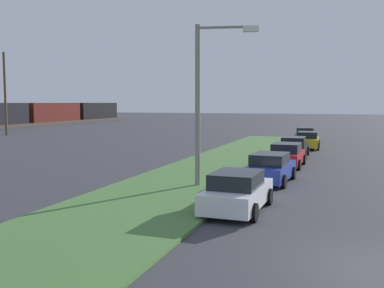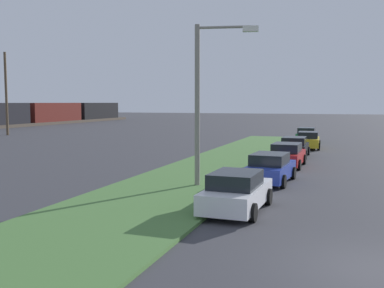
{
  "view_description": "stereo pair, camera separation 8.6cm",
  "coord_description": "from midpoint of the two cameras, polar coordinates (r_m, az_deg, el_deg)",
  "views": [
    {
      "loc": [
        -11.13,
        0.81,
        3.97
      ],
      "look_at": [
        13.02,
        9.06,
        1.6
      ],
      "focal_mm": 42.06,
      "sensor_mm": 36.0,
      "label": 1
    },
    {
      "loc": [
        -11.1,
        0.73,
        3.97
      ],
      "look_at": [
        13.02,
        9.06,
        1.6
      ],
      "focal_mm": 42.06,
      "sensor_mm": 36.0,
      "label": 2
    }
  ],
  "objects": [
    {
      "name": "parked_car_yellow",
      "position": [
        40.0,
        14.57,
        0.46
      ],
      "size": [
        4.38,
        2.17,
        1.47
      ],
      "rotation": [
        0.0,
        0.0,
        0.04
      ],
      "color": "gold",
      "rests_on": "ground"
    },
    {
      "name": "parked_car_white",
      "position": [
        16.59,
        5.83,
        -6.04
      ],
      "size": [
        4.35,
        2.11,
        1.47
      ],
      "rotation": [
        0.0,
        0.0,
        -0.03
      ],
      "color": "silver",
      "rests_on": "ground"
    },
    {
      "name": "ground",
      "position": [
        11.83,
        22.38,
        -14.71
      ],
      "size": [
        300.0,
        300.0,
        0.0
      ],
      "primitive_type": "plane",
      "color": "#38383D"
    },
    {
      "name": "streetlight",
      "position": [
        20.79,
        1.77,
        6.45
      ],
      "size": [
        0.82,
        2.85,
        7.5
      ],
      "color": "gray",
      "rests_on": "ground"
    },
    {
      "name": "grass_median",
      "position": [
        22.71,
        -0.23,
        -4.62
      ],
      "size": [
        60.0,
        6.0,
        0.12
      ],
      "primitive_type": "cube",
      "color": "#477238",
      "rests_on": "ground"
    },
    {
      "name": "distant_utility_pole",
      "position": [
        59.01,
        -22.46,
        5.89
      ],
      "size": [
        0.3,
        0.3,
        10.0
      ],
      "primitive_type": "cylinder",
      "color": "brown",
      "rests_on": "ground"
    },
    {
      "name": "parked_car_red",
      "position": [
        28.45,
        12.02,
        -1.39
      ],
      "size": [
        4.34,
        2.09,
        1.47
      ],
      "rotation": [
        0.0,
        0.0,
        -0.02
      ],
      "color": "red",
      "rests_on": "ground"
    },
    {
      "name": "parked_car_black",
      "position": [
        33.67,
        12.9,
        -0.39
      ],
      "size": [
        4.32,
        2.05,
        1.47
      ],
      "rotation": [
        0.0,
        0.0,
        0.01
      ],
      "color": "black",
      "rests_on": "ground"
    },
    {
      "name": "parked_car_green",
      "position": [
        46.43,
        14.36,
        1.11
      ],
      "size": [
        4.32,
        2.06,
        1.47
      ],
      "rotation": [
        0.0,
        0.0,
        0.01
      ],
      "color": "#1E6B38",
      "rests_on": "ground"
    },
    {
      "name": "parked_car_blue",
      "position": [
        22.67,
        9.99,
        -3.04
      ],
      "size": [
        4.4,
        2.21,
        1.47
      ],
      "rotation": [
        0.0,
        0.0,
        -0.06
      ],
      "color": "#23389E",
      "rests_on": "ground"
    }
  ]
}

